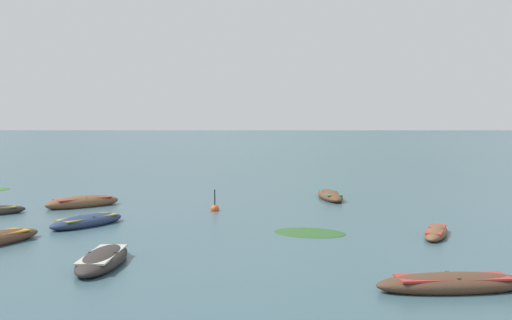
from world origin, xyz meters
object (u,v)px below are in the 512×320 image
(rowboat_6, at_px, (330,196))
(rowboat_1, at_px, (83,202))
(rowboat_3, at_px, (453,284))
(rowboat_5, at_px, (87,221))
(rowboat_8, at_px, (102,260))
(mooring_buoy, at_px, (215,209))
(rowboat_0, at_px, (436,232))

(rowboat_6, bearing_deg, rowboat_1, -165.11)
(rowboat_3, xyz_separation_m, rowboat_5, (-11.53, 9.28, 0.01))
(rowboat_3, relative_size, rowboat_8, 1.06)
(rowboat_3, bearing_deg, mooring_buoy, 116.63)
(rowboat_0, distance_m, rowboat_8, 11.76)
(rowboat_0, relative_size, rowboat_8, 0.89)
(rowboat_0, distance_m, rowboat_5, 13.42)
(rowboat_0, height_order, rowboat_6, rowboat_6)
(rowboat_6, bearing_deg, rowboat_3, -87.45)
(rowboat_5, xyz_separation_m, rowboat_8, (2.45, -6.77, -0.01))
(rowboat_3, xyz_separation_m, rowboat_8, (-9.09, 2.50, -0.00))
(rowboat_1, xyz_separation_m, rowboat_6, (12.61, 3.35, -0.03))
(rowboat_1, bearing_deg, rowboat_5, -71.47)
(rowboat_3, distance_m, rowboat_8, 9.42)
(rowboat_0, xyz_separation_m, mooring_buoy, (-8.49, 6.35, -0.03))
(rowboat_0, height_order, rowboat_8, rowboat_8)
(rowboat_0, bearing_deg, rowboat_6, 102.84)
(mooring_buoy, bearing_deg, rowboat_0, -36.80)
(rowboat_0, xyz_separation_m, rowboat_5, (-13.25, 2.13, 0.04))
(mooring_buoy, bearing_deg, rowboat_1, 168.10)
(rowboat_1, bearing_deg, rowboat_6, 14.89)
(rowboat_6, relative_size, mooring_buoy, 4.01)
(rowboat_8, bearing_deg, mooring_buoy, 78.11)
(rowboat_1, distance_m, rowboat_8, 13.13)
(rowboat_6, bearing_deg, rowboat_5, -140.06)
(rowboat_5, relative_size, rowboat_6, 0.81)
(rowboat_1, bearing_deg, rowboat_0, -27.11)
(rowboat_1, relative_size, rowboat_6, 0.81)
(rowboat_1, height_order, rowboat_6, rowboat_1)
(rowboat_5, height_order, mooring_buoy, mooring_buoy)
(rowboat_5, distance_m, mooring_buoy, 6.37)
(rowboat_1, relative_size, rowboat_8, 1.01)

